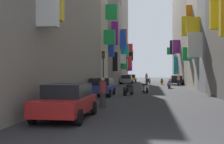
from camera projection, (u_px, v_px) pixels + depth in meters
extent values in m
plane|color=#2D2D30|center=(150.00, 88.00, 34.56)|extent=(140.00, 140.00, 0.00)
cube|color=white|center=(48.00, 11.00, 12.56)|extent=(0.91, 0.53, 1.45)
cube|color=#BCB29E|center=(78.00, 18.00, 31.58)|extent=(6.00, 4.69, 16.01)
cube|color=green|center=(110.00, 37.00, 30.71)|extent=(1.22, 0.50, 1.57)
cube|color=green|center=(112.00, 12.00, 32.03)|extent=(1.30, 0.49, 1.69)
cube|color=slate|center=(93.00, 13.00, 39.84)|extent=(6.00, 11.97, 20.57)
cube|color=purple|center=(115.00, 33.00, 36.76)|extent=(0.87, 0.40, 3.05)
cube|color=blue|center=(111.00, 44.00, 34.21)|extent=(0.67, 0.38, 3.06)
cube|color=black|center=(115.00, 62.00, 38.20)|extent=(0.68, 0.50, 2.59)
cube|color=gray|center=(103.00, 44.00, 48.04)|extent=(6.00, 4.59, 13.58)
cube|color=green|center=(124.00, 64.00, 49.17)|extent=(1.08, 0.64, 1.76)
cube|color=white|center=(123.00, 59.00, 47.49)|extent=(0.95, 0.37, 1.59)
cube|color=red|center=(124.00, 38.00, 49.15)|extent=(0.99, 0.39, 3.11)
cube|color=blue|center=(123.00, 40.00, 47.28)|extent=(0.98, 0.47, 3.14)
cube|color=#19B2BF|center=(125.00, 51.00, 49.02)|extent=(1.34, 0.47, 2.11)
cube|color=gray|center=(111.00, 30.00, 57.84)|extent=(6.00, 15.19, 21.35)
cube|color=black|center=(130.00, 55.00, 62.78)|extent=(1.26, 0.47, 2.39)
cube|color=red|center=(129.00, 62.00, 58.81)|extent=(1.13, 0.52, 2.31)
cube|color=red|center=(130.00, 48.00, 61.87)|extent=(1.21, 0.46, 1.82)
cube|color=purple|center=(130.00, 66.00, 61.41)|extent=(1.14, 0.61, 2.08)
cube|color=yellow|center=(217.00, 14.00, 19.31)|extent=(0.91, 0.49, 2.10)
cube|color=yellow|center=(193.00, 25.00, 28.63)|extent=(1.34, 0.37, 1.62)
cube|color=white|center=(195.00, 45.00, 27.22)|extent=(1.39, 0.36, 2.38)
cube|color=#B2A899|center=(217.00, 20.00, 34.09)|extent=(6.00, 8.61, 16.60)
cube|color=green|center=(186.00, 54.00, 35.94)|extent=(0.88, 0.49, 1.69)
cube|color=orange|center=(189.00, 15.00, 34.10)|extent=(0.68, 0.38, 2.34)
cube|color=#19B2BF|center=(191.00, 46.00, 32.03)|extent=(0.71, 0.55, 2.88)
cube|color=yellow|center=(186.00, 26.00, 34.13)|extent=(1.22, 0.63, 2.33)
cube|color=#9E9384|center=(195.00, 34.00, 50.79)|extent=(6.00, 25.10, 17.70)
cube|color=#19B2BF|center=(176.00, 65.00, 51.47)|extent=(0.70, 0.41, 3.20)
cube|color=black|center=(172.00, 47.00, 57.49)|extent=(0.95, 0.63, 2.77)
cube|color=green|center=(170.00, 51.00, 60.62)|extent=(1.35, 0.43, 1.53)
cube|color=purple|center=(176.00, 47.00, 47.32)|extent=(1.25, 0.58, 2.22)
cube|color=navy|center=(101.00, 89.00, 23.29)|extent=(1.83, 4.12, 0.57)
cube|color=black|center=(101.00, 82.00, 23.50)|extent=(1.61, 2.31, 0.58)
cylinder|color=black|center=(110.00, 93.00, 21.82)|extent=(0.18, 0.60, 0.60)
cylinder|color=black|center=(87.00, 93.00, 22.07)|extent=(0.18, 0.60, 0.60)
cylinder|color=black|center=(114.00, 91.00, 24.52)|extent=(0.18, 0.60, 0.60)
cylinder|color=black|center=(93.00, 91.00, 24.76)|extent=(0.18, 0.60, 0.60)
cube|color=black|center=(176.00, 81.00, 43.59)|extent=(1.77, 4.05, 0.61)
cube|color=black|center=(176.00, 77.00, 43.39)|extent=(1.56, 2.27, 0.49)
cylinder|color=black|center=(170.00, 82.00, 45.03)|extent=(0.18, 0.60, 0.60)
cylinder|color=black|center=(181.00, 83.00, 44.80)|extent=(0.18, 0.60, 0.60)
cylinder|color=black|center=(171.00, 83.00, 42.39)|extent=(0.18, 0.60, 0.60)
cylinder|color=black|center=(183.00, 83.00, 42.15)|extent=(0.18, 0.60, 0.60)
cube|color=slate|center=(127.00, 80.00, 47.41)|extent=(1.80, 3.91, 0.58)
cube|color=black|center=(127.00, 77.00, 47.60)|extent=(1.58, 2.19, 0.57)
cylinder|color=black|center=(131.00, 82.00, 46.01)|extent=(0.18, 0.60, 0.60)
cylinder|color=black|center=(120.00, 82.00, 46.25)|extent=(0.18, 0.60, 0.60)
cylinder|color=black|center=(132.00, 82.00, 48.57)|extent=(0.18, 0.60, 0.60)
cylinder|color=black|center=(122.00, 82.00, 48.81)|extent=(0.18, 0.60, 0.60)
cube|color=#B21E1E|center=(67.00, 104.00, 11.68)|extent=(1.78, 4.13, 0.59)
cube|color=black|center=(68.00, 90.00, 11.89)|extent=(1.57, 2.31, 0.55)
cylinder|color=black|center=(79.00, 117.00, 10.21)|extent=(0.18, 0.60, 0.60)
cylinder|color=black|center=(33.00, 116.00, 10.45)|extent=(0.18, 0.60, 0.60)
cylinder|color=black|center=(94.00, 108.00, 12.91)|extent=(0.18, 0.60, 0.60)
cylinder|color=black|center=(57.00, 107.00, 13.15)|extent=(0.18, 0.60, 0.60)
cube|color=gold|center=(131.00, 79.00, 56.21)|extent=(1.74, 4.04, 0.60)
cube|color=black|center=(131.00, 76.00, 56.41)|extent=(1.53, 2.26, 0.60)
cylinder|color=black|center=(135.00, 81.00, 54.77)|extent=(0.18, 0.60, 0.60)
cylinder|color=black|center=(126.00, 81.00, 55.00)|extent=(0.18, 0.60, 0.60)
cylinder|color=black|center=(136.00, 80.00, 57.41)|extent=(0.18, 0.60, 0.60)
cylinder|color=black|center=(128.00, 80.00, 57.65)|extent=(0.18, 0.60, 0.60)
cube|color=#ADADB2|center=(169.00, 84.00, 33.98)|extent=(0.63, 1.21, 0.45)
cube|color=black|center=(170.00, 82.00, 34.19)|extent=(0.41, 0.61, 0.16)
cylinder|color=#4C4C51|center=(169.00, 82.00, 33.43)|extent=(0.11, 0.28, 0.68)
cylinder|color=black|center=(169.00, 87.00, 33.30)|extent=(0.18, 0.49, 0.48)
cylinder|color=black|center=(170.00, 86.00, 34.67)|extent=(0.18, 0.49, 0.48)
cube|color=orange|center=(162.00, 81.00, 45.05)|extent=(0.47, 1.14, 0.45)
cube|color=black|center=(162.00, 80.00, 44.84)|extent=(0.33, 0.57, 0.16)
cylinder|color=#4C4C51|center=(162.00, 79.00, 45.61)|extent=(0.07, 0.27, 0.68)
cylinder|color=black|center=(162.00, 83.00, 45.74)|extent=(0.11, 0.48, 0.48)
cylinder|color=black|center=(162.00, 83.00, 44.35)|extent=(0.11, 0.48, 0.48)
cube|color=silver|center=(145.00, 88.00, 26.37)|extent=(0.69, 1.11, 0.45)
cube|color=black|center=(145.00, 85.00, 26.56)|extent=(0.45, 0.62, 0.16)
cylinder|color=#4C4C51|center=(147.00, 85.00, 25.86)|extent=(0.13, 0.28, 0.68)
cylinder|color=black|center=(147.00, 91.00, 25.73)|extent=(0.22, 0.49, 0.48)
cylinder|color=black|center=(144.00, 90.00, 27.01)|extent=(0.22, 0.49, 0.48)
cube|color=black|center=(128.00, 90.00, 23.64)|extent=(0.81, 1.16, 0.45)
cube|color=black|center=(129.00, 86.00, 23.81)|extent=(0.51, 0.64, 0.16)
cylinder|color=#4C4C51|center=(126.00, 86.00, 23.17)|extent=(0.16, 0.28, 0.68)
cylinder|color=black|center=(125.00, 93.00, 23.05)|extent=(0.27, 0.48, 0.48)
cylinder|color=black|center=(132.00, 92.00, 24.22)|extent=(0.27, 0.48, 0.48)
cube|color=#2D4CAD|center=(148.00, 81.00, 49.03)|extent=(0.73, 1.16, 0.45)
cube|color=black|center=(148.00, 79.00, 48.84)|extent=(0.46, 0.63, 0.16)
cylinder|color=#4C4C51|center=(149.00, 79.00, 49.52)|extent=(0.13, 0.28, 0.68)
cylinder|color=black|center=(150.00, 82.00, 49.64)|extent=(0.23, 0.49, 0.48)
cylinder|color=black|center=(147.00, 82.00, 48.41)|extent=(0.23, 0.49, 0.48)
cylinder|color=black|center=(178.00, 83.00, 39.63)|extent=(0.41, 0.41, 0.82)
cylinder|color=pink|center=(178.00, 78.00, 39.63)|extent=(0.49, 0.49, 0.65)
sphere|color=tan|center=(178.00, 75.00, 39.63)|extent=(0.22, 0.22, 0.22)
cylinder|color=#383838|center=(103.00, 100.00, 15.44)|extent=(0.38, 0.38, 0.80)
cylinder|color=maroon|center=(103.00, 87.00, 15.44)|extent=(0.45, 0.45, 0.63)
sphere|color=tan|center=(103.00, 80.00, 15.44)|extent=(0.22, 0.22, 0.22)
cylinder|color=#303030|center=(147.00, 82.00, 44.05)|extent=(0.35, 0.35, 0.87)
cylinder|color=pink|center=(147.00, 77.00, 44.05)|extent=(0.42, 0.42, 0.69)
sphere|color=tan|center=(147.00, 74.00, 44.05)|extent=(0.24, 0.24, 0.24)
cylinder|color=#2D2D2D|center=(103.00, 75.00, 28.01)|extent=(0.12, 0.12, 3.30)
cube|color=black|center=(103.00, 55.00, 28.01)|extent=(0.26, 0.26, 0.75)
sphere|color=red|center=(103.00, 52.00, 27.87)|extent=(0.14, 0.14, 0.14)
sphere|color=orange|center=(103.00, 55.00, 27.87)|extent=(0.14, 0.14, 0.14)
sphere|color=green|center=(103.00, 57.00, 27.87)|extent=(0.14, 0.14, 0.14)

